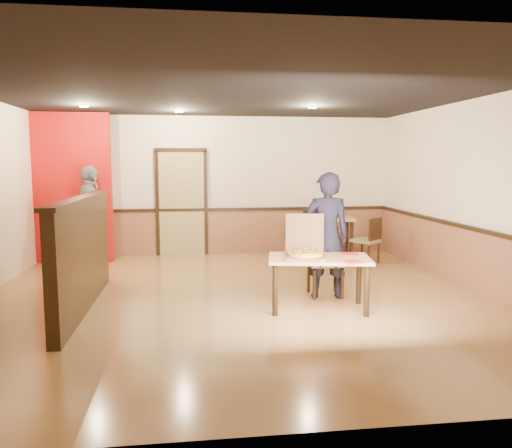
{
  "coord_description": "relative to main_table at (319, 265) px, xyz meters",
  "views": [
    {
      "loc": [
        -0.62,
        -6.7,
        1.88
      ],
      "look_at": [
        0.26,
        0.0,
        1.04
      ],
      "focal_mm": 35.0,
      "sensor_mm": 36.0,
      "label": 1
    }
  ],
  "objects": [
    {
      "name": "wainscot_back",
      "position": [
        -0.99,
        4.11,
        -0.13
      ],
      "size": [
        7.0,
        0.04,
        0.9
      ],
      "primitive_type": "cube",
      "color": "#91573A",
      "rests_on": "floor"
    },
    {
      "name": "wainscot_right",
      "position": [
        2.48,
        0.64,
        -0.13
      ],
      "size": [
        0.04,
        7.0,
        0.9
      ],
      "primitive_type": "cube",
      "color": "#91573A",
      "rests_on": "floor"
    },
    {
      "name": "wall_right",
      "position": [
        2.51,
        0.64,
        0.82
      ],
      "size": [
        0.0,
        7.0,
        7.0
      ],
      "primitive_type": "plane",
      "rotation": [
        1.57,
        0.0,
        -1.57
      ],
      "color": "#F4E1BF",
      "rests_on": "floor"
    },
    {
      "name": "napkin_far",
      "position": [
        0.45,
        0.15,
        0.11
      ],
      "size": [
        0.27,
        0.27,
        0.01
      ],
      "rotation": [
        0.0,
        0.0,
        -0.28
      ],
      "color": "red",
      "rests_on": "main_table"
    },
    {
      "name": "diner_chair",
      "position": [
        0.26,
        0.71,
        -0.05
      ],
      "size": [
        0.49,
        0.49,
        0.96
      ],
      "rotation": [
        0.0,
        0.0,
        -0.04
      ],
      "color": "olive",
      "rests_on": "floor"
    },
    {
      "name": "red_accent_panel",
      "position": [
        -3.89,
        3.64,
        0.82
      ],
      "size": [
        1.6,
        0.2,
        2.78
      ],
      "primitive_type": "cube",
      "color": "red",
      "rests_on": "floor"
    },
    {
      "name": "side_table",
      "position": [
        1.17,
        3.32,
        0.05
      ],
      "size": [
        0.87,
        0.87,
        0.81
      ],
      "rotation": [
        0.0,
        0.0,
        -0.17
      ],
      "color": "tan",
      "rests_on": "floor"
    },
    {
      "name": "booth_partition",
      "position": [
        -2.99,
        0.44,
        0.16
      ],
      "size": [
        0.2,
        3.1,
        1.44
      ],
      "color": "black",
      "rests_on": "floor"
    },
    {
      "name": "diner",
      "position": [
        0.25,
        0.56,
        0.3
      ],
      "size": [
        0.69,
        0.5,
        1.75
      ],
      "primitive_type": "imported",
      "rotation": [
        0.0,
        0.0,
        3.01
      ],
      "color": "black",
      "rests_on": "floor"
    },
    {
      "name": "ceiling",
      "position": [
        -0.99,
        0.64,
        2.22
      ],
      "size": [
        7.0,
        7.0,
        0.0
      ],
      "primitive_type": "plane",
      "rotation": [
        3.14,
        0.0,
        0.0
      ],
      "color": "black",
      "rests_on": "wall_back"
    },
    {
      "name": "spot_c",
      "position": [
        0.41,
        2.14,
        2.2
      ],
      "size": [
        0.14,
        0.14,
        0.02
      ],
      "primitive_type": "cylinder",
      "color": "#FFEBB2",
      "rests_on": "ceiling"
    },
    {
      "name": "back_door",
      "position": [
        -1.79,
        4.1,
        0.47
      ],
      "size": [
        0.9,
        0.06,
        2.1
      ],
      "primitive_type": "cube",
      "color": "tan",
      "rests_on": "wall_back"
    },
    {
      "name": "pizza",
      "position": [
        -0.19,
        -0.02,
        0.16
      ],
      "size": [
        0.51,
        0.51,
        0.03
      ],
      "primitive_type": "cylinder",
      "rotation": [
        0.0,
        0.0,
        0.16
      ],
      "color": "gold",
      "rests_on": "pizza_box"
    },
    {
      "name": "condiment",
      "position": [
        1.03,
        3.42,
        0.3
      ],
      "size": [
        0.06,
        0.06,
        0.14
      ],
      "primitive_type": "cylinder",
      "color": "#94621A",
      "rests_on": "side_table"
    },
    {
      "name": "main_table",
      "position": [
        0.0,
        0.0,
        0.0
      ],
      "size": [
        1.38,
        0.93,
        0.68
      ],
      "rotation": [
        0.0,
        0.0,
        -0.17
      ],
      "color": "tan",
      "rests_on": "floor"
    },
    {
      "name": "passerby",
      "position": [
        -3.42,
        3.27,
        0.33
      ],
      "size": [
        0.73,
        1.15,
        1.82
      ],
      "primitive_type": "imported",
      "rotation": [
        0.0,
        0.0,
        1.86
      ],
      "color": "gray",
      "rests_on": "floor"
    },
    {
      "name": "floor",
      "position": [
        -0.99,
        0.64,
        -0.58
      ],
      "size": [
        7.0,
        7.0,
        0.0
      ],
      "primitive_type": "plane",
      "color": "tan",
      "rests_on": "ground"
    },
    {
      "name": "side_chair_right",
      "position": [
        1.66,
        2.72,
        -0.1
      ],
      "size": [
        0.61,
        0.61,
        0.87
      ],
      "rotation": [
        0.0,
        0.0,
        3.83
      ],
      "color": "olive",
      "rests_on": "floor"
    },
    {
      "name": "chair_rail_back",
      "position": [
        -0.99,
        4.09,
        0.34
      ],
      "size": [
        7.0,
        0.06,
        0.06
      ],
      "primitive_type": "cube",
      "color": "black",
      "rests_on": "wall_back"
    },
    {
      "name": "napkin_near",
      "position": [
        0.33,
        -0.34,
        0.11
      ],
      "size": [
        0.23,
        0.23,
        0.01
      ],
      "rotation": [
        0.0,
        0.0,
        0.04
      ],
      "color": "red",
      "rests_on": "main_table"
    },
    {
      "name": "side_chair_left",
      "position": [
        0.68,
        2.7,
        -0.01
      ],
      "size": [
        0.68,
        0.68,
        1.04
      ],
      "rotation": [
        0.0,
        0.0,
        2.72
      ],
      "color": "olive",
      "rests_on": "floor"
    },
    {
      "name": "pizza_box",
      "position": [
        -0.18,
        0.03,
        0.17
      ],
      "size": [
        0.6,
        0.67,
        0.53
      ],
      "rotation": [
        0.0,
        0.0,
        -0.19
      ],
      "color": "brown",
      "rests_on": "main_table"
    },
    {
      "name": "spot_b",
      "position": [
        -1.79,
        3.14,
        2.2
      ],
      "size": [
        0.14,
        0.14,
        0.02
      ],
      "primitive_type": "cylinder",
      "color": "#FFEBB2",
      "rests_on": "ceiling"
    },
    {
      "name": "spot_a",
      "position": [
        -3.29,
        2.44,
        2.2
      ],
      "size": [
        0.14,
        0.14,
        0.02
      ],
      "primitive_type": "cylinder",
      "color": "#FFEBB2",
      "rests_on": "ceiling"
    },
    {
      "name": "wall_back",
      "position": [
        -0.99,
        4.14,
        0.82
      ],
      "size": [
        7.0,
        0.0,
        7.0
      ],
      "primitive_type": "plane",
      "rotation": [
        1.57,
        0.0,
        0.0
      ],
      "color": "#F4E1BF",
      "rests_on": "floor"
    },
    {
      "name": "chair_rail_right",
      "position": [
        2.46,
        0.64,
        0.34
      ],
      "size": [
        0.06,
        7.0,
        0.06
      ],
      "primitive_type": "cube",
      "color": "black",
      "rests_on": "wall_right"
    }
  ]
}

